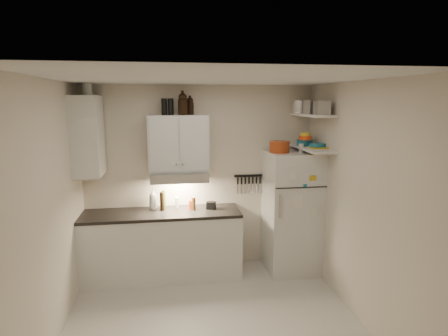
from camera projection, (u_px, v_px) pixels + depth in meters
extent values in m
cube|color=beige|center=(214.00, 324.00, 4.08)|extent=(3.20, 3.00, 0.02)
cube|color=silver|center=(213.00, 77.00, 3.61)|extent=(3.20, 3.00, 0.02)
cube|color=beige|center=(200.00, 178.00, 5.31)|extent=(3.20, 0.02, 2.60)
cube|color=beige|center=(48.00, 215.00, 3.60)|extent=(0.02, 3.00, 2.60)
cube|color=beige|center=(359.00, 202.00, 4.09)|extent=(0.02, 3.00, 2.60)
cube|color=white|center=(163.00, 246.00, 5.08)|extent=(2.10, 0.60, 0.88)
cube|color=black|center=(162.00, 213.00, 5.00)|extent=(2.10, 0.62, 0.04)
cube|color=white|center=(179.00, 143.00, 5.01)|extent=(0.80, 0.33, 0.75)
cube|color=white|center=(88.00, 136.00, 4.68)|extent=(0.33, 0.55, 1.00)
cube|color=silver|center=(179.00, 176.00, 5.02)|extent=(0.76, 0.46, 0.12)
cube|color=silver|center=(292.00, 212.00, 5.24)|extent=(0.70, 0.68, 1.70)
cube|color=white|center=(313.00, 115.00, 4.90)|extent=(0.30, 0.95, 0.03)
cube|color=white|center=(311.00, 148.00, 4.98)|extent=(0.30, 0.95, 0.03)
cube|color=black|center=(249.00, 176.00, 5.39)|extent=(0.42, 0.02, 0.03)
cylinder|color=#993511|center=(279.00, 147.00, 5.01)|extent=(0.32, 0.32, 0.16)
cube|color=gold|center=(318.00, 150.00, 4.91)|extent=(0.23, 0.28, 0.09)
cylinder|color=silver|center=(301.00, 148.00, 5.05)|extent=(0.08, 0.08, 0.11)
cylinder|color=silver|center=(300.00, 107.00, 5.20)|extent=(0.29, 0.29, 0.17)
cube|color=#AAAAAD|center=(312.00, 107.00, 4.86)|extent=(0.21, 0.20, 0.18)
cube|color=#AAAAAD|center=(322.00, 108.00, 4.62)|extent=(0.18, 0.18, 0.17)
cylinder|color=#196C8D|center=(305.00, 142.00, 5.17)|extent=(0.22, 0.22, 0.09)
cylinder|color=#F64917|center=(305.00, 138.00, 5.09)|extent=(0.18, 0.18, 0.05)
cylinder|color=yellow|center=(305.00, 134.00, 5.08)|extent=(0.14, 0.14, 0.04)
cylinder|color=#196C8D|center=(318.00, 145.00, 4.95)|extent=(0.30, 0.30, 0.06)
cylinder|color=black|center=(171.00, 107.00, 4.89)|extent=(0.08, 0.08, 0.22)
cylinder|color=black|center=(164.00, 107.00, 4.89)|extent=(0.10, 0.10, 0.22)
cylinder|color=silver|center=(87.00, 89.00, 4.58)|extent=(0.12, 0.12, 0.16)
imported|color=white|center=(153.00, 198.00, 5.11)|extent=(0.14, 0.14, 0.32)
cylinder|color=brown|center=(194.00, 204.00, 5.08)|extent=(0.06, 0.06, 0.18)
cylinder|color=#396018|center=(164.00, 200.00, 5.10)|extent=(0.05, 0.05, 0.26)
cylinder|color=black|center=(162.00, 201.00, 5.04)|extent=(0.07, 0.07, 0.26)
cylinder|color=silver|center=(177.00, 203.00, 5.15)|extent=(0.06, 0.06, 0.16)
cylinder|color=#993511|center=(191.00, 205.00, 5.13)|extent=(0.07, 0.07, 0.12)
cube|color=black|center=(211.00, 205.00, 5.13)|extent=(0.14, 0.12, 0.10)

